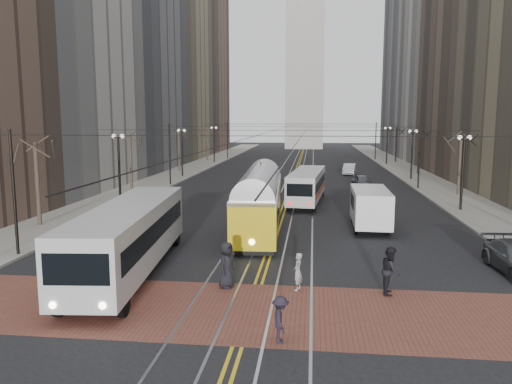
% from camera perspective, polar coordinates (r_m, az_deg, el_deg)
% --- Properties ---
extents(ground, '(260.00, 260.00, 0.00)m').
position_cam_1_polar(ground, '(22.86, 0.52, -9.74)').
color(ground, black).
rests_on(ground, ground).
extents(sidewalk_left, '(5.00, 140.00, 0.15)m').
position_cam_1_polar(sidewalk_left, '(69.17, -7.96, 2.44)').
color(sidewalk_left, gray).
rests_on(sidewalk_left, ground).
extents(sidewalk_right, '(5.00, 140.00, 0.15)m').
position_cam_1_polar(sidewalk_right, '(68.18, 17.28, 2.06)').
color(sidewalk_right, gray).
rests_on(sidewalk_right, ground).
extents(crosswalk_band, '(25.00, 6.00, 0.01)m').
position_cam_1_polar(crosswalk_band, '(19.12, -0.77, -13.42)').
color(crosswalk_band, brown).
rests_on(crosswalk_band, ground).
extents(streetcar_rails, '(4.80, 130.00, 0.02)m').
position_cam_1_polar(streetcar_rails, '(67.03, 4.57, 2.25)').
color(streetcar_rails, gray).
rests_on(streetcar_rails, ground).
extents(centre_lines, '(0.42, 130.00, 0.01)m').
position_cam_1_polar(centre_lines, '(67.03, 4.57, 2.25)').
color(centre_lines, gold).
rests_on(centre_lines, ground).
extents(building_left_mid, '(16.00, 20.00, 34.00)m').
position_cam_1_polar(building_left_mid, '(73.76, -16.27, 15.74)').
color(building_left_mid, slate).
rests_on(building_left_mid, ground).
extents(building_left_midfar, '(20.00, 20.00, 52.00)m').
position_cam_1_polar(building_left_midfar, '(94.44, -12.73, 19.70)').
color(building_left_midfar, gray).
rests_on(building_left_midfar, ground).
extents(building_left_far, '(16.00, 20.00, 40.00)m').
position_cam_1_polar(building_left_far, '(111.88, -8.15, 14.89)').
color(building_left_far, brown).
rests_on(building_left_far, ground).
extents(building_right_mid, '(16.00, 20.00, 34.00)m').
position_cam_1_polar(building_right_mid, '(72.17, 26.26, 15.40)').
color(building_right_mid, brown).
rests_on(building_right_mid, ground).
extents(building_right_midfar, '(20.00, 20.00, 52.00)m').
position_cam_1_polar(building_right_midfar, '(93.11, 23.52, 19.40)').
color(building_right_midfar, '#B6B2AB').
rests_on(building_right_midfar, ground).
extents(building_right_far, '(16.00, 20.00, 40.00)m').
position_cam_1_polar(building_right_far, '(110.84, 19.24, 14.58)').
color(building_right_far, slate).
rests_on(building_right_far, ground).
extents(lamp_posts, '(27.60, 57.20, 5.60)m').
position_cam_1_polar(lamp_posts, '(50.60, 3.95, 3.46)').
color(lamp_posts, black).
rests_on(lamp_posts, ground).
extents(street_trees, '(31.68, 53.28, 5.60)m').
position_cam_1_polar(street_trees, '(57.07, 4.25, 4.01)').
color(street_trees, '#382D23').
rests_on(street_trees, ground).
extents(trolley_wires, '(25.96, 120.00, 6.60)m').
position_cam_1_polar(trolley_wires, '(56.59, 4.25, 4.96)').
color(trolley_wires, black).
rests_on(trolley_wires, ground).
extents(transit_bus, '(3.74, 12.91, 3.18)m').
position_cam_1_polar(transit_bus, '(23.82, -14.25, -5.28)').
color(transit_bus, '#BBBBBB').
rests_on(transit_bus, ground).
extents(streetcar, '(3.14, 13.52, 3.16)m').
position_cam_1_polar(streetcar, '(31.90, 0.40, -1.61)').
color(streetcar, gold).
rests_on(streetcar, ground).
extents(rear_bus, '(3.25, 10.68, 2.74)m').
position_cam_1_polar(rear_bus, '(42.61, 5.85, 0.58)').
color(rear_bus, '#BABABA').
rests_on(rear_bus, ground).
extents(cargo_van, '(2.33, 5.87, 2.58)m').
position_cam_1_polar(cargo_van, '(33.28, 12.91, -1.91)').
color(cargo_van, white).
rests_on(cargo_van, ground).
extents(sedan_grey, '(2.17, 4.23, 1.38)m').
position_cam_1_polar(sedan_grey, '(52.65, 12.08, 1.17)').
color(sedan_grey, '#44454C').
rests_on(sedan_grey, ground).
extents(sedan_silver, '(2.09, 4.43, 1.40)m').
position_cam_1_polar(sedan_silver, '(65.37, 10.63, 2.59)').
color(sedan_silver, '#AAAEB2').
rests_on(sedan_silver, ground).
extents(pedestrian_a, '(0.91, 1.12, 1.97)m').
position_cam_1_polar(pedestrian_a, '(21.31, -3.37, -8.29)').
color(pedestrian_a, black).
rests_on(pedestrian_a, crosswalk_band).
extents(pedestrian_b, '(0.51, 0.65, 1.58)m').
position_cam_1_polar(pedestrian_b, '(21.08, 4.79, -9.05)').
color(pedestrian_b, gray).
rests_on(pedestrian_b, crosswalk_band).
extents(pedestrian_c, '(0.88, 1.05, 1.95)m').
position_cam_1_polar(pedestrian_c, '(21.26, 15.14, -8.65)').
color(pedestrian_c, black).
rests_on(pedestrian_c, crosswalk_band).
extents(pedestrian_d, '(0.74, 1.07, 1.52)m').
position_cam_1_polar(pedestrian_d, '(16.41, 2.81, -14.33)').
color(pedestrian_d, black).
rests_on(pedestrian_d, crosswalk_band).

